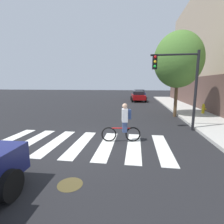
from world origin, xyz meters
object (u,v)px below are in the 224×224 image
at_px(manhole_cover, 70,184).
at_px(sedan_far, 139,93).
at_px(traffic_light_near, 180,77).
at_px(fire_hydrant, 203,109).
at_px(cyclist, 124,123).
at_px(street_tree_near, 178,60).
at_px(sedan_mid, 138,96).

bearing_deg(manhole_cover, sedan_far, 85.49).
bearing_deg(traffic_light_near, fire_hydrant, 56.94).
height_order(cyclist, traffic_light_near, traffic_light_near).
bearing_deg(fire_hydrant, traffic_light_near, -123.06).
xyz_separation_m(traffic_light_near, street_tree_near, (0.73, 3.84, 1.36)).
bearing_deg(sedan_mid, cyclist, -92.63).
relative_size(sedan_mid, fire_hydrant, 5.71).
height_order(sedan_far, cyclist, cyclist).
height_order(fire_hydrant, street_tree_near, street_tree_near).
bearing_deg(street_tree_near, sedan_far, 97.88).
bearing_deg(traffic_light_near, sedan_mid, 97.43).
distance_m(cyclist, traffic_light_near, 4.15).
distance_m(sedan_far, traffic_light_near, 21.69).
bearing_deg(cyclist, street_tree_near, 60.58).
distance_m(cyclist, fire_hydrant, 9.27).
distance_m(manhole_cover, sedan_mid, 20.83).
xyz_separation_m(sedan_mid, street_tree_near, (2.69, -11.20, 3.45)).
xyz_separation_m(sedan_mid, sedan_far, (0.24, 6.48, -0.01)).
distance_m(sedan_mid, sedan_far, 6.49).
xyz_separation_m(cyclist, traffic_light_near, (2.76, 2.35, 2.02)).
bearing_deg(manhole_cover, street_tree_near, 64.24).
relative_size(cyclist, fire_hydrant, 2.18).
height_order(sedan_mid, fire_hydrant, sedan_mid).
bearing_deg(sedan_far, sedan_mid, -92.13).
xyz_separation_m(sedan_mid, traffic_light_near, (1.96, -15.04, 2.09)).
height_order(sedan_mid, traffic_light_near, traffic_light_near).
height_order(traffic_light_near, street_tree_near, street_tree_near).
bearing_deg(sedan_mid, manhole_cover, -95.26).
relative_size(manhole_cover, sedan_mid, 0.14).
xyz_separation_m(cyclist, fire_hydrant, (5.89, 7.15, -0.31)).
distance_m(sedan_mid, traffic_light_near, 15.31).
xyz_separation_m(manhole_cover, fire_hydrant, (6.99, 10.49, 0.53)).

